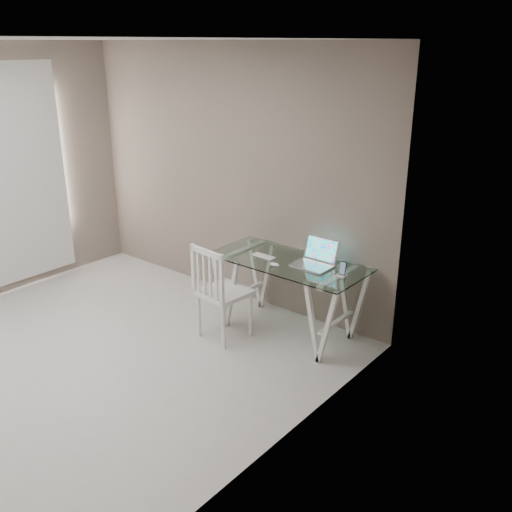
% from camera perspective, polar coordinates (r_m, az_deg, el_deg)
% --- Properties ---
extents(room, '(4.50, 4.52, 2.71)m').
position_cam_1_polar(room, '(4.73, -21.68, 7.42)').
color(room, '#B5B2AD').
rests_on(room, ground).
extents(desk, '(1.50, 0.70, 0.75)m').
position_cam_1_polar(desk, '(5.51, 3.19, -4.04)').
color(desk, silver).
rests_on(desk, ground).
extents(chair, '(0.47, 0.47, 0.95)m').
position_cam_1_polar(chair, '(5.33, -3.84, -3.30)').
color(chair, white).
rests_on(chair, ground).
extents(laptop, '(0.35, 0.32, 0.24)m').
position_cam_1_polar(laptop, '(5.28, 6.00, -0.28)').
color(laptop, silver).
rests_on(laptop, desk).
extents(keyboard, '(0.25, 0.11, 0.01)m').
position_cam_1_polar(keyboard, '(5.47, 0.75, -0.05)').
color(keyboard, silver).
rests_on(keyboard, desk).
extents(mouse, '(0.10, 0.06, 0.03)m').
position_cam_1_polar(mouse, '(5.24, 1.88, -0.85)').
color(mouse, silver).
rests_on(mouse, desk).
extents(phone_dock, '(0.07, 0.07, 0.14)m').
position_cam_1_polar(phone_dock, '(5.06, 8.62, -1.64)').
color(phone_dock, white).
rests_on(phone_dock, desk).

